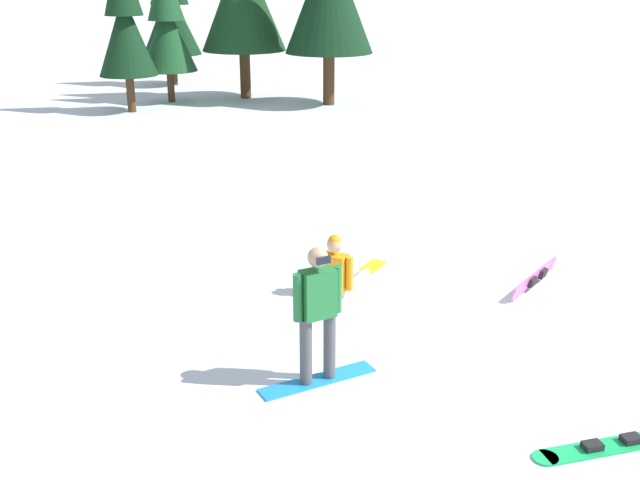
{
  "coord_description": "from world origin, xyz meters",
  "views": [
    {
      "loc": [
        -3.13,
        -8.55,
        4.72
      ],
      "look_at": [
        -2.14,
        1.66,
        1.0
      ],
      "focal_mm": 42.17,
      "sensor_mm": 36.0,
      "label": 1
    }
  ],
  "objects_px": {
    "pine_tree_twin": "(170,8)",
    "pine_tree_short": "(125,20)",
    "snowboarder_foreground": "(318,312)",
    "loose_snowboard_near_right": "(611,445)",
    "loose_snowboard_near_left": "(536,278)",
    "pine_tree_leaning": "(167,24)",
    "snowboarder_midground": "(340,271)"
  },
  "relations": [
    {
      "from": "snowboarder_foreground",
      "to": "loose_snowboard_near_left",
      "type": "xyz_separation_m",
      "value": [
        3.68,
        2.56,
        -0.78
      ]
    },
    {
      "from": "loose_snowboard_near_left",
      "to": "pine_tree_twin",
      "type": "bearing_deg",
      "value": 108.36
    },
    {
      "from": "snowboarder_foreground",
      "to": "loose_snowboard_near_left",
      "type": "bearing_deg",
      "value": 34.78
    },
    {
      "from": "loose_snowboard_near_right",
      "to": "pine_tree_short",
      "type": "relative_size",
      "value": 0.32
    },
    {
      "from": "snowboarder_foreground",
      "to": "pine_tree_short",
      "type": "height_order",
      "value": "pine_tree_short"
    },
    {
      "from": "snowboarder_foreground",
      "to": "pine_tree_twin",
      "type": "xyz_separation_m",
      "value": [
        -3.83,
        25.2,
        2.25
      ]
    },
    {
      "from": "pine_tree_leaning",
      "to": "pine_tree_short",
      "type": "bearing_deg",
      "value": -121.03
    },
    {
      "from": "snowboarder_midground",
      "to": "loose_snowboard_near_left",
      "type": "height_order",
      "value": "snowboarder_midground"
    },
    {
      "from": "loose_snowboard_near_right",
      "to": "snowboarder_foreground",
      "type": "bearing_deg",
      "value": 150.99
    },
    {
      "from": "snowboarder_foreground",
      "to": "pine_tree_short",
      "type": "relative_size",
      "value": 0.31
    },
    {
      "from": "snowboarder_midground",
      "to": "pine_tree_leaning",
      "type": "xyz_separation_m",
      "value": [
        -4.16,
        18.09,
        2.49
      ]
    },
    {
      "from": "snowboarder_midground",
      "to": "loose_snowboard_near_right",
      "type": "height_order",
      "value": "snowboarder_midground"
    },
    {
      "from": "pine_tree_twin",
      "to": "snowboarder_midground",
      "type": "bearing_deg",
      "value": -78.9
    },
    {
      "from": "pine_tree_twin",
      "to": "pine_tree_short",
      "type": "bearing_deg",
      "value": -98.23
    },
    {
      "from": "pine_tree_short",
      "to": "loose_snowboard_near_right",
      "type": "bearing_deg",
      "value": -69.34
    },
    {
      "from": "snowboarder_foreground",
      "to": "snowboarder_midground",
      "type": "relative_size",
      "value": 1.07
    },
    {
      "from": "loose_snowboard_near_right",
      "to": "pine_tree_short",
      "type": "bearing_deg",
      "value": 110.66
    },
    {
      "from": "snowboarder_foreground",
      "to": "pine_tree_short",
      "type": "distance_m",
      "value": 19.49
    },
    {
      "from": "loose_snowboard_near_left",
      "to": "pine_tree_leaning",
      "type": "relative_size",
      "value": 0.26
    },
    {
      "from": "loose_snowboard_near_right",
      "to": "pine_tree_twin",
      "type": "relative_size",
      "value": 0.32
    },
    {
      "from": "snowboarder_midground",
      "to": "pine_tree_short",
      "type": "xyz_separation_m",
      "value": [
        -5.35,
        16.11,
        2.76
      ]
    },
    {
      "from": "loose_snowboard_near_left",
      "to": "pine_tree_leaning",
      "type": "xyz_separation_m",
      "value": [
        -7.25,
        18.2,
        2.68
      ]
    },
    {
      "from": "loose_snowboard_near_right",
      "to": "loose_snowboard_near_left",
      "type": "xyz_separation_m",
      "value": [
        0.75,
        4.19,
        0.12
      ]
    },
    {
      "from": "pine_tree_short",
      "to": "snowboarder_foreground",
      "type": "bearing_deg",
      "value": -75.78
    },
    {
      "from": "snowboarder_foreground",
      "to": "pine_tree_short",
      "type": "bearing_deg",
      "value": 104.22
    },
    {
      "from": "loose_snowboard_near_right",
      "to": "pine_tree_leaning",
      "type": "distance_m",
      "value": 23.48
    },
    {
      "from": "snowboarder_midground",
      "to": "loose_snowboard_near_right",
      "type": "distance_m",
      "value": 4.9
    },
    {
      "from": "snowboarder_foreground",
      "to": "snowboarder_midground",
      "type": "height_order",
      "value": "snowboarder_foreground"
    },
    {
      "from": "snowboarder_foreground",
      "to": "snowboarder_midground",
      "type": "xyz_separation_m",
      "value": [
        0.59,
        2.67,
        -0.58
      ]
    },
    {
      "from": "loose_snowboard_near_right",
      "to": "pine_tree_twin",
      "type": "height_order",
      "value": "pine_tree_twin"
    },
    {
      "from": "snowboarder_foreground",
      "to": "loose_snowboard_near_right",
      "type": "distance_m",
      "value": 3.47
    },
    {
      "from": "loose_snowboard_near_right",
      "to": "pine_tree_twin",
      "type": "bearing_deg",
      "value": 104.15
    }
  ]
}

